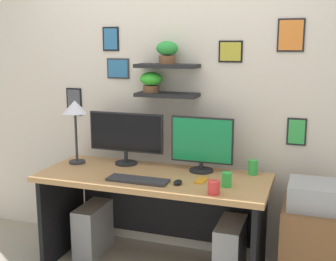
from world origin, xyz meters
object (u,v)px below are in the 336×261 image
at_px(computer_mouse, 178,182).
at_px(computer_tower_left, 93,229).
at_px(pen_cup, 227,180).
at_px(computer_tower_right, 230,251).
at_px(monitor_right, 202,143).
at_px(desk_lamp, 75,112).
at_px(drawer_cabinet, 314,250).
at_px(cell_phone, 201,180).
at_px(desk, 156,199).
at_px(monitor_left, 126,135).
at_px(water_cup, 253,167).
at_px(keyboard, 138,180).
at_px(printer, 318,195).
at_px(coffee_mug, 214,187).

height_order(computer_mouse, computer_tower_left, computer_mouse).
height_order(pen_cup, computer_tower_right, pen_cup).
distance_m(monitor_right, computer_tower_right, 0.81).
relative_size(desk_lamp, drawer_cabinet, 0.82).
distance_m(desk_lamp, cell_phone, 1.16).
distance_m(desk, drawer_cabinet, 1.18).
bearing_deg(monitor_left, water_cup, 2.26).
bearing_deg(monitor_left, desk, -27.33).
height_order(desk, computer_tower_right, desk).
distance_m(monitor_right, desk_lamp, 1.04).
distance_m(desk_lamp, pen_cup, 1.33).
relative_size(desk, keyboard, 3.87).
relative_size(monitor_left, cell_phone, 4.45).
height_order(water_cup, drawer_cabinet, water_cup).
bearing_deg(keyboard, monitor_left, 124.02).
xyz_separation_m(cell_phone, computer_tower_right, (0.21, 0.05, -0.53)).
height_order(desk, keyboard, keyboard).
relative_size(computer_mouse, drawer_cabinet, 0.14).
xyz_separation_m(desk, computer_tower_left, (-0.57, 0.04, -0.34)).
bearing_deg(drawer_cabinet, desk, -179.79).
xyz_separation_m(keyboard, computer_tower_right, (0.63, 0.20, -0.54)).
height_order(monitor_left, water_cup, monitor_left).
height_order(computer_mouse, water_cup, water_cup).
xyz_separation_m(computer_mouse, desk_lamp, (-0.94, 0.25, 0.40)).
xyz_separation_m(desk, printer, (1.16, 0.00, 0.16)).
relative_size(coffee_mug, water_cup, 0.82).
height_order(monitor_right, drawer_cabinet, monitor_right).
xyz_separation_m(monitor_left, computer_mouse, (0.55, -0.36, -0.22)).
bearing_deg(keyboard, computer_tower_left, 152.60).
xyz_separation_m(desk, computer_tower_right, (0.58, -0.03, -0.32)).
bearing_deg(monitor_right, water_cup, 5.95).
distance_m(desk, cell_phone, 0.44).
height_order(desk, computer_tower_left, desk).
distance_m(cell_phone, coffee_mug, 0.28).
bearing_deg(coffee_mug, computer_tower_left, 162.07).
bearing_deg(coffee_mug, computer_tower_right, 76.71).
distance_m(computer_mouse, drawer_cabinet, 1.04).
bearing_deg(computer_mouse, water_cup, 41.22).
relative_size(monitor_right, desk_lamp, 0.93).
distance_m(monitor_right, computer_mouse, 0.42).
bearing_deg(computer_mouse, desk_lamp, 165.15).
bearing_deg(pen_cup, cell_phone, 162.65).
bearing_deg(desk, keyboard, -101.99).
xyz_separation_m(pen_cup, computer_tower_right, (0.02, 0.11, -0.58)).
distance_m(desk_lamp, water_cup, 1.45).
height_order(keyboard, desk_lamp, desk_lamp).
xyz_separation_m(monitor_left, computer_tower_left, (-0.26, -0.12, -0.78)).
bearing_deg(monitor_right, desk_lamp, -173.69).
bearing_deg(coffee_mug, monitor_right, 113.45).
relative_size(desk, pen_cup, 17.02).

